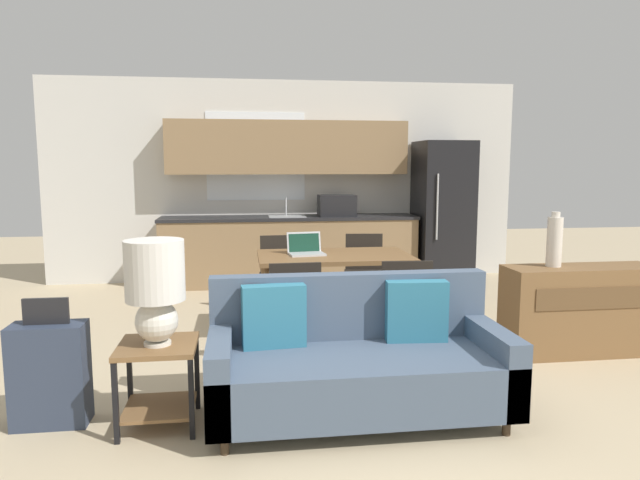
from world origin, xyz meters
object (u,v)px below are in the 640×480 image
credenza (580,310)px  dining_chair_near_left (294,305)px  couch (356,362)px  laptop (306,249)px  refrigerator (442,212)px  dining_chair_far_left (280,271)px  dining_table (334,262)px  dining_chair_near_right (403,303)px  table_lamp (155,285)px  suitcase (50,374)px  vase (555,241)px  dining_chair_far_right (365,269)px  side_table (158,371)px

credenza → dining_chair_near_left: size_ratio=1.54×
couch → laptop: bearing=93.9°
refrigerator → dining_chair_far_left: size_ratio=2.26×
dining_table → dining_chair_near_right: bearing=-60.5°
dining_table → table_lamp: 2.21m
dining_chair_far_left → dining_table: bearing=-60.1°
laptop → suitcase: bearing=-143.1°
dining_chair_far_left → dining_chair_near_left: bearing=-91.8°
refrigerator → table_lamp: refrigerator is taller
refrigerator → vase: size_ratio=4.15×
couch → dining_chair_near_left: bearing=107.3°
dining_chair_far_right → vase: bearing=-43.3°
couch → dining_chair_far_left: (-0.31, 2.45, 0.13)m
dining_table → couch: couch is taller
suitcase → vase: bearing=12.7°
refrigerator → couch: 4.52m
dining_chair_near_left → table_lamp: bearing=46.3°
side_table → suitcase: suitcase is taller
dining_chair_near_left → dining_chair_far_right: (0.90, 1.48, 0.00)m
credenza → laptop: 2.42m
side_table → dining_table: bearing=51.9°
table_lamp → dining_chair_far_left: size_ratio=0.76×
dining_table → side_table: dining_table is taller
side_table → suitcase: 0.66m
couch → dining_chair_far_left: couch is taller
side_table → credenza: bearing=15.2°
couch → laptop: laptop is taller
dining_table → table_lamp: bearing=-127.7°
couch → dining_chair_far_left: size_ratio=2.20×
credenza → dining_chair_far_right: size_ratio=1.54×
suitcase → dining_table: bearing=39.1°
vase → dining_chair_far_right: bearing=129.6°
vase → dining_chair_far_right: 2.03m
refrigerator → dining_chair_near_right: refrigerator is taller
credenza → dining_chair_near_left: (-2.40, 0.08, 0.10)m
table_lamp → credenza: size_ratio=0.49×
dining_chair_near_left → suitcase: bearing=27.9°
dining_table → suitcase: suitcase is taller
credenza → suitcase: bearing=-168.6°
dining_table → laptop: size_ratio=4.00×
credenza → vase: bearing=170.5°
credenza → dining_chair_far_right: (-1.50, 1.56, 0.10)m
dining_table → vase: bearing=-24.6°
dining_chair_near_right → dining_chair_far_right: size_ratio=1.00×
dining_chair_near_left → dining_chair_near_right: size_ratio=1.00×
dining_table → suitcase: 2.61m
credenza → laptop: (-2.22, 0.87, 0.43)m
refrigerator → suitcase: refrigerator is taller
dining_chair_near_left → dining_chair_near_right: bearing=176.3°
side_table → dining_chair_near_left: bearing=47.2°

